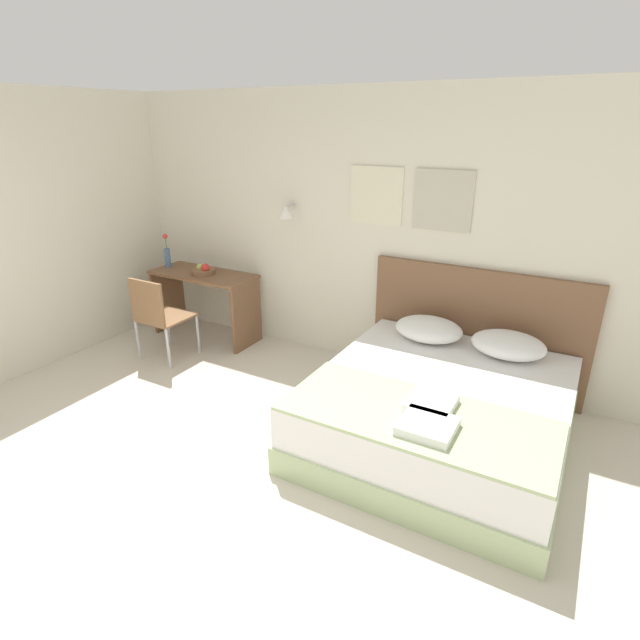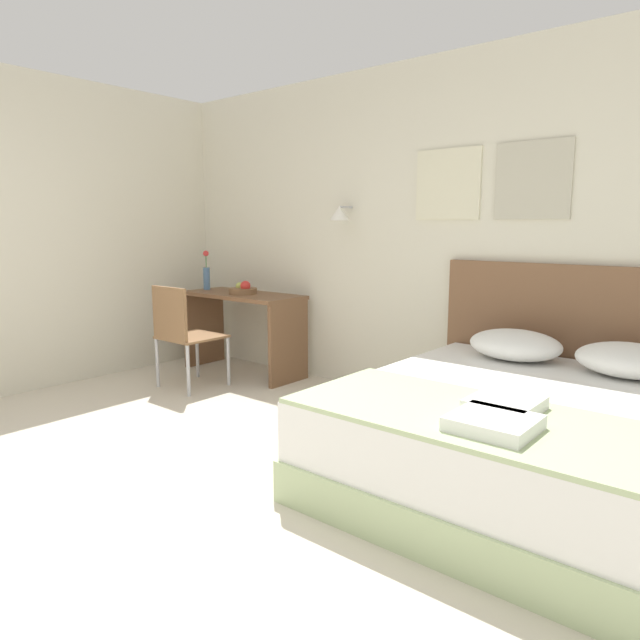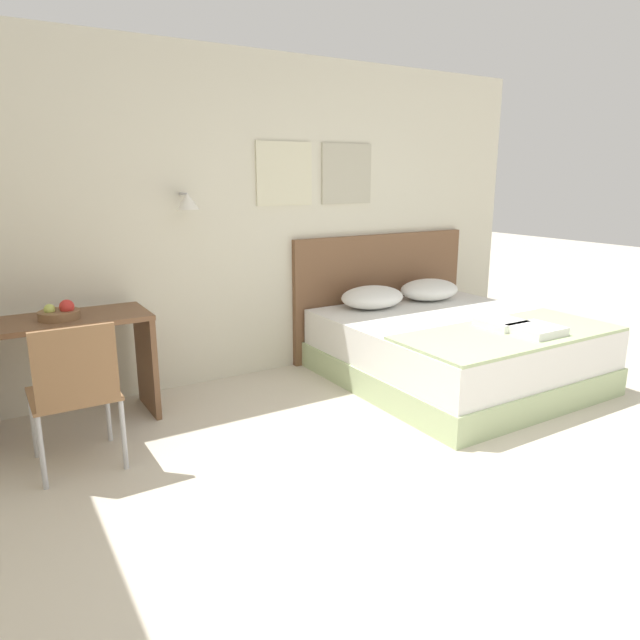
# 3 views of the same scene
# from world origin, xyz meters

# --- Properties ---
(ground_plane) EXTENTS (24.00, 24.00, 0.00)m
(ground_plane) POSITION_xyz_m (0.00, 0.00, 0.00)
(ground_plane) COLOR beige
(wall_back) EXTENTS (5.82, 0.31, 2.65)m
(wall_back) POSITION_xyz_m (0.01, 2.96, 1.33)
(wall_back) COLOR beige
(wall_back) RESTS_ON ground_plane
(bed) EXTENTS (1.82, 1.96, 0.53)m
(bed) POSITION_xyz_m (1.39, 1.89, 0.26)
(bed) COLOR #B2C693
(bed) RESTS_ON ground_plane
(headboard) EXTENTS (1.94, 0.06, 1.14)m
(headboard) POSITION_xyz_m (1.39, 2.90, 0.57)
(headboard) COLOR brown
(headboard) RESTS_ON ground_plane
(pillow_left) EXTENTS (0.60, 0.46, 0.20)m
(pillow_left) POSITION_xyz_m (1.05, 2.59, 0.63)
(pillow_left) COLOR white
(pillow_left) RESTS_ON bed
(pillow_right) EXTENTS (0.60, 0.46, 0.20)m
(pillow_right) POSITION_xyz_m (1.73, 2.59, 0.63)
(pillow_right) COLOR white
(pillow_right) RESTS_ON bed
(throw_blanket) EXTENTS (1.77, 0.78, 0.02)m
(throw_blanket) POSITION_xyz_m (1.39, 1.32, 0.54)
(throw_blanket) COLOR #B2C693
(throw_blanket) RESTS_ON bed
(folded_towel_near_foot) EXTENTS (0.30, 0.32, 0.06)m
(folded_towel_near_foot) POSITION_xyz_m (1.44, 1.46, 0.58)
(folded_towel_near_foot) COLOR white
(folded_towel_near_foot) RESTS_ON throw_blanket
(folded_towel_mid_bed) EXTENTS (0.34, 0.32, 0.06)m
(folded_towel_mid_bed) POSITION_xyz_m (1.51, 1.18, 0.58)
(folded_towel_mid_bed) COLOR white
(folded_towel_mid_bed) RESTS_ON throw_blanket
(desk) EXTENTS (1.21, 0.52, 0.77)m
(desk) POSITION_xyz_m (-1.57, 2.59, 0.54)
(desk) COLOR brown
(desk) RESTS_ON ground_plane
(desk_chair) EXTENTS (0.47, 0.47, 0.90)m
(desk_chair) POSITION_xyz_m (-1.56, 1.88, 0.53)
(desk_chair) COLOR #8E6642
(desk_chair) RESTS_ON ground_plane
(fruit_bowl) EXTENTS (0.26, 0.26, 0.13)m
(fruit_bowl) POSITION_xyz_m (-1.53, 2.56, 0.81)
(fruit_bowl) COLOR brown
(fruit_bowl) RESTS_ON desk
(flower_vase) EXTENTS (0.07, 0.07, 0.39)m
(flower_vase) POSITION_xyz_m (-2.07, 2.58, 0.92)
(flower_vase) COLOR #4C7099
(flower_vase) RESTS_ON desk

